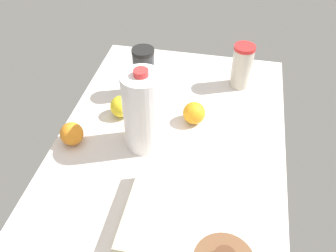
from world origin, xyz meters
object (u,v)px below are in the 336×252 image
object	(u,v)px
egg_carton	(148,211)
lemon_beside_bowl	(121,106)
milk_jug	(143,111)
tumbler_cup	(242,66)
shaker_bottle	(144,72)
orange_by_jug	(194,113)
orange_near_front	(72,134)

from	to	relation	value
egg_carton	lemon_beside_bowl	world-z (taller)	lemon_beside_bowl
milk_jug	tumbler_cup	distance (cm)	48.84
milk_jug	tumbler_cup	bearing A→B (deg)	143.35
shaker_bottle	orange_by_jug	xyz separation A→B (cm)	(12.78, 20.97, -5.76)
shaker_bottle	lemon_beside_bowl	size ratio (longest dim) A/B	2.47
milk_jug	lemon_beside_bowl	xyz separation A→B (cm)	(-12.15, -11.59, -9.76)
orange_near_front	tumbler_cup	bearing A→B (deg)	129.68
egg_carton	lemon_beside_bowl	bearing A→B (deg)	-154.20
lemon_beside_bowl	egg_carton	bearing A→B (deg)	25.64
orange_near_front	lemon_beside_bowl	world-z (taller)	lemon_beside_bowl
tumbler_cup	orange_near_front	distance (cm)	68.40
shaker_bottle	orange_near_front	distance (cm)	35.80
orange_by_jug	lemon_beside_bowl	world-z (taller)	same
milk_jug	orange_by_jug	world-z (taller)	milk_jug
lemon_beside_bowl	shaker_bottle	bearing A→B (deg)	160.56
shaker_bottle	orange_by_jug	bearing A→B (deg)	58.65
milk_jug	lemon_beside_bowl	world-z (taller)	milk_jug
egg_carton	tumbler_cup	distance (cm)	71.31
tumbler_cup	orange_by_jug	bearing A→B (deg)	-29.95
lemon_beside_bowl	orange_near_front	bearing A→B (deg)	-35.44
lemon_beside_bowl	tumbler_cup	bearing A→B (deg)	123.46
orange_near_front	lemon_beside_bowl	size ratio (longest dim) A/B	0.99
egg_carton	orange_by_jug	xyz separation A→B (cm)	(-42.68, 6.25, 0.15)
milk_jug	tumbler_cup	xyz separation A→B (cm)	(-38.99, 29.01, -4.82)
tumbler_cup	shaker_bottle	bearing A→B (deg)	-70.56
orange_near_front	egg_carton	bearing A→B (deg)	52.32
orange_by_jug	lemon_beside_bowl	xyz separation A→B (cm)	(1.51, -26.01, -0.03)
egg_carton	tumbler_cup	xyz separation A→B (cm)	(-68.01, 20.84, 5.06)
orange_by_jug	orange_near_front	world-z (taller)	orange_by_jug
egg_carton	milk_jug	bearing A→B (deg)	-164.12
shaker_bottle	tumbler_cup	xyz separation A→B (cm)	(-12.55, 35.57, -0.85)
shaker_bottle	orange_by_jug	size ratio (longest dim) A/B	2.45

